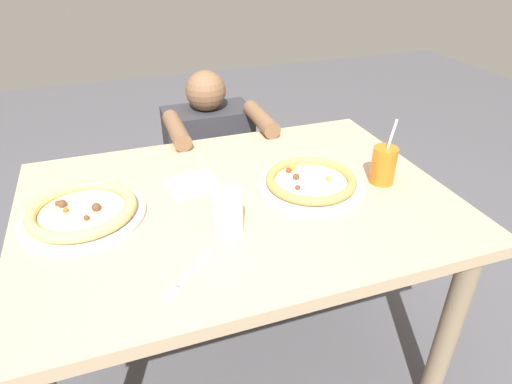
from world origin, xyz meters
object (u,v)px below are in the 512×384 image
at_px(pizza_near, 311,182).
at_px(fork, 189,275).
at_px(pizza_far, 82,211).
at_px(drink_cup_colored, 384,165).
at_px(diner_seated, 211,177).
at_px(water_cup_clear, 228,211).

distance_m(pizza_near, fork, 0.55).
relative_size(pizza_far, drink_cup_colored, 1.65).
relative_size(pizza_far, diner_seated, 0.38).
distance_m(pizza_far, diner_seated, 0.95).
height_order(drink_cup_colored, diner_seated, drink_cup_colored).
bearing_deg(drink_cup_colored, water_cup_clear, -170.17).
height_order(pizza_far, water_cup_clear, water_cup_clear).
height_order(fork, diner_seated, diner_seated).
height_order(pizza_far, fork, pizza_far).
bearing_deg(diner_seated, water_cup_clear, -100.07).
distance_m(pizza_near, drink_cup_colored, 0.25).
bearing_deg(pizza_far, pizza_near, -4.72).
height_order(pizza_near, pizza_far, pizza_far).
relative_size(pizza_near, fork, 2.26).
bearing_deg(water_cup_clear, diner_seated, 79.93).
bearing_deg(pizza_far, drink_cup_colored, -6.37).
bearing_deg(diner_seated, drink_cup_colored, -63.58).
bearing_deg(pizza_far, diner_seated, 51.93).
bearing_deg(water_cup_clear, fork, -134.36).
xyz_separation_m(pizza_near, water_cup_clear, (-0.32, -0.14, 0.04)).
relative_size(pizza_near, drink_cup_colored, 1.61).
bearing_deg(drink_cup_colored, diner_seated, 116.42).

